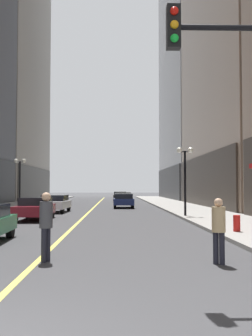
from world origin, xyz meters
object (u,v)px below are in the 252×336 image
at_px(car_black, 120,196).
at_px(car_maroon, 35,208).
at_px(pedestrian_in_tan_trench, 219,226).
at_px(pedestrian_with_orange_bag, 46,221).
at_px(car_white, 55,203).
at_px(street_lamp_left_far, 20,172).
at_px(street_lamp_right_mid, 185,166).
at_px(fire_hydrant_right, 237,225).
at_px(car_navy, 124,200).
at_px(car_yellow, 123,198).

bearing_deg(car_black, car_maroon, -100.06).
bearing_deg(pedestrian_in_tan_trench, pedestrian_with_orange_bag, 173.98).
bearing_deg(car_white, car_maroon, -90.69).
bearing_deg(street_lamp_left_far, pedestrian_with_orange_bag, -75.38).
bearing_deg(pedestrian_in_tan_trench, car_maroon, 117.72).
xyz_separation_m(pedestrian_in_tan_trench, street_lamp_right_mid, (1.79, 15.14, 2.30)).
bearing_deg(fire_hydrant_right, pedestrian_in_tan_trench, -110.66).
relative_size(car_navy, car_black, 0.91).
bearing_deg(car_maroon, pedestrian_with_orange_bag, -77.78).
bearing_deg(car_yellow, car_white, -109.49).
bearing_deg(pedestrian_with_orange_bag, fire_hydrant_right, 40.06).
height_order(car_yellow, pedestrian_in_tan_trench, pedestrian_in_tan_trench).
bearing_deg(pedestrian_with_orange_bag, pedestrian_in_tan_trench, -6.02).
height_order(car_maroon, car_navy, same).
xyz_separation_m(street_lamp_right_mid, fire_hydrant_right, (0.50, -9.06, -2.86)).
distance_m(pedestrian_with_orange_bag, street_lamp_right_mid, 16.08).
distance_m(pedestrian_in_tan_trench, street_lamp_left_far, 28.19).
xyz_separation_m(car_maroon, fire_hydrant_right, (9.59, -7.80, -0.32)).
distance_m(car_yellow, street_lamp_left_far, 14.53).
height_order(car_navy, pedestrian_in_tan_trench, pedestrian_in_tan_trench).
bearing_deg(car_navy, street_lamp_right_mid, -73.75).
bearing_deg(car_navy, car_white, -130.06).
height_order(car_maroon, fire_hydrant_right, car_maroon).
relative_size(car_maroon, car_white, 1.04).
height_order(car_yellow, pedestrian_with_orange_bag, pedestrian_with_orange_bag).
bearing_deg(car_maroon, car_white, 89.31).
xyz_separation_m(car_maroon, street_lamp_left_far, (-3.71, 11.97, 2.54)).
distance_m(car_maroon, pedestrian_with_orange_bag, 13.73).
distance_m(car_yellow, car_black, 7.28).
bearing_deg(car_black, car_navy, -89.44).
xyz_separation_m(car_maroon, pedestrian_with_orange_bag, (2.91, -13.42, 0.33)).
bearing_deg(car_black, street_lamp_right_mid, -82.58).
relative_size(car_black, street_lamp_right_mid, 1.07).
bearing_deg(pedestrian_with_orange_bag, street_lamp_right_mid, 67.17).
relative_size(pedestrian_with_orange_bag, street_lamp_right_mid, 0.40).
bearing_deg(fire_hydrant_right, car_yellow, 97.37).
bearing_deg(car_white, pedestrian_with_orange_bag, -82.19).
relative_size(car_navy, pedestrian_with_orange_bag, 2.41).
distance_m(car_black, pedestrian_in_tan_trench, 44.00).
xyz_separation_m(car_yellow, street_lamp_right_mid, (3.46, -21.54, 2.54)).
height_order(car_white, street_lamp_right_mid, street_lamp_right_mid).
distance_m(car_white, fire_hydrant_right, 17.71).
height_order(pedestrian_with_orange_bag, street_lamp_left_far, street_lamp_left_far).
bearing_deg(pedestrian_in_tan_trench, street_lamp_left_far, 113.07).
bearing_deg(street_lamp_left_far, pedestrian_in_tan_trench, -66.93).
relative_size(car_black, pedestrian_with_orange_bag, 2.65).
bearing_deg(pedestrian_in_tan_trench, car_white, 108.92).
bearing_deg(car_yellow, fire_hydrant_right, -82.63).
xyz_separation_m(car_black, pedestrian_in_tan_trench, (1.96, -43.95, 0.24)).
xyz_separation_m(pedestrian_with_orange_bag, fire_hydrant_right, (6.68, 5.62, -0.65)).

